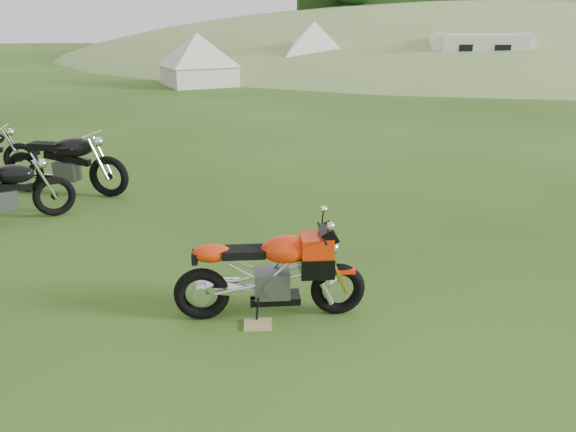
{
  "coord_description": "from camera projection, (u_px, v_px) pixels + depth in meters",
  "views": [
    {
      "loc": [
        -0.52,
        -5.71,
        2.88
      ],
      "look_at": [
        0.25,
        0.4,
        0.66
      ],
      "focal_mm": 35.0,
      "sensor_mm": 36.0,
      "label": 1
    }
  ],
  "objects": [
    {
      "name": "sport_motorcycle",
      "position": [
        270.0,
        267.0,
        5.51
      ],
      "size": [
        1.83,
        0.54,
        1.09
      ],
      "primitive_type": null,
      "rotation": [
        0.0,
        0.0,
        -0.05
      ],
      "color": "red",
      "rests_on": "ground"
    },
    {
      "name": "hedgerow",
      "position": [
        512.0,
        52.0,
        46.53
      ],
      "size": [
        36.0,
        1.2,
        8.6
      ],
      "primitive_type": null,
      "color": "black",
      "rests_on": "ground"
    },
    {
      "name": "tent_right",
      "position": [
        402.0,
        53.0,
        27.15
      ],
      "size": [
        3.21,
        3.21,
        2.23
      ],
      "primitive_type": null,
      "rotation": [
        0.0,
        0.0,
        0.3
      ],
      "color": "white",
      "rests_on": "ground"
    },
    {
      "name": "vintage_moto_a",
      "position": [
        2.0,
        191.0,
        8.02
      ],
      "size": [
        1.93,
        1.17,
        1.01
      ],
      "primitive_type": null,
      "rotation": [
        0.0,
        0.0,
        0.41
      ],
      "color": "black",
      "rests_on": "ground"
    },
    {
      "name": "ground",
      "position": [
        271.0,
        284.0,
        6.36
      ],
      "size": [
        120.0,
        120.0,
        0.0
      ],
      "primitive_type": "plane",
      "color": "#23410D",
      "rests_on": "ground"
    },
    {
      "name": "tent_left",
      "position": [
        198.0,
        57.0,
        23.86
      ],
      "size": [
        3.44,
        3.44,
        2.34
      ],
      "primitive_type": null,
      "rotation": [
        0.0,
        0.0,
        0.33
      ],
      "color": "beige",
      "rests_on": "ground"
    },
    {
      "name": "tent_mid",
      "position": [
        314.0,
        50.0,
        26.86
      ],
      "size": [
        3.25,
        3.25,
        2.61
      ],
      "primitive_type": null,
      "rotation": [
        0.0,
        0.0,
        -0.08
      ],
      "color": "white",
      "rests_on": "ground"
    },
    {
      "name": "hillside",
      "position": [
        512.0,
        52.0,
        46.53
      ],
      "size": [
        80.0,
        64.0,
        8.0
      ],
      "primitive_type": "ellipsoid",
      "color": "olive",
      "rests_on": "ground"
    },
    {
      "name": "caravan",
      "position": [
        480.0,
        58.0,
        24.94
      ],
      "size": [
        4.84,
        2.92,
        2.11
      ],
      "primitive_type": null,
      "rotation": [
        0.0,
        0.0,
        -0.21
      ],
      "color": "silver",
      "rests_on": "ground"
    },
    {
      "name": "plywood_board",
      "position": [
        258.0,
        324.0,
        5.51
      ],
      "size": [
        0.29,
        0.24,
        0.02
      ],
      "primitive_type": "cube",
      "rotation": [
        0.0,
        0.0,
        -0.08
      ],
      "color": "tan",
      "rests_on": "ground"
    },
    {
      "name": "vintage_moto_b",
      "position": [
        65.0,
        162.0,
        9.35
      ],
      "size": [
        2.21,
        1.15,
        1.14
      ],
      "primitive_type": null,
      "rotation": [
        0.0,
        0.0,
        -0.32
      ],
      "color": "black",
      "rests_on": "ground"
    }
  ]
}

